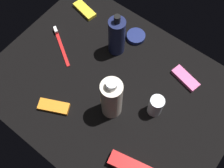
{
  "coord_description": "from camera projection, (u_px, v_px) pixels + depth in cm",
  "views": [
    {
      "loc": [
        24.21,
        -31.27,
        85.35
      ],
      "look_at": [
        0.0,
        0.0,
        3.0
      ],
      "focal_mm": 42.98,
      "sensor_mm": 36.0,
      "label": 1
    }
  ],
  "objects": [
    {
      "name": "cream_tin_left",
      "position": [
        136.0,
        36.0,
        1.02
      ],
      "size": [
        7.14,
        7.14,
        1.72
      ],
      "primitive_type": "cylinder",
      "color": "navy",
      "rests_on": "ground_plane"
    },
    {
      "name": "toothbrush_red",
      "position": [
        61.0,
        44.0,
        1.01
      ],
      "size": [
        15.98,
        10.41,
        2.1
      ],
      "color": "red",
      "rests_on": "ground_plane"
    },
    {
      "name": "snack_bar_orange",
      "position": [
        54.0,
        107.0,
        0.9
      ],
      "size": [
        11.1,
        8.15,
        1.5
      ],
      "primitive_type": "cube",
      "rotation": [
        0.0,
        0.0,
        0.45
      ],
      "color": "orange",
      "rests_on": "ground_plane"
    },
    {
      "name": "lotion_bottle",
      "position": [
        117.0,
        36.0,
        0.94
      ],
      "size": [
        5.98,
        5.98,
        18.73
      ],
      "color": "#181E46",
      "rests_on": "ground_plane"
    },
    {
      "name": "deodorant_stick",
      "position": [
        156.0,
        106.0,
        0.86
      ],
      "size": [
        4.66,
        4.66,
        8.7
      ],
      "primitive_type": "cylinder",
      "color": "silver",
      "rests_on": "ground_plane"
    },
    {
      "name": "ground_plane",
      "position": [
        112.0,
        88.0,
        0.95
      ],
      "size": [
        84.0,
        64.0,
        1.2
      ],
      "primitive_type": "cube",
      "color": "black"
    },
    {
      "name": "snack_bar_yellow",
      "position": [
        85.0,
        10.0,
        1.08
      ],
      "size": [
        10.99,
        6.0,
        1.5
      ],
      "primitive_type": "cube",
      "rotation": [
        0.0,
        0.0,
        -0.2
      ],
      "color": "yellow",
      "rests_on": "ground_plane"
    },
    {
      "name": "bodywash_bottle",
      "position": [
        112.0,
        99.0,
        0.82
      ],
      "size": [
        6.7,
        6.7,
        20.09
      ],
      "color": "silver",
      "rests_on": "ground_plane"
    },
    {
      "name": "snack_bar_pink",
      "position": [
        185.0,
        78.0,
        0.95
      ],
      "size": [
        11.04,
        6.29,
        1.5
      ],
      "primitive_type": "cube",
      "rotation": [
        0.0,
        0.0,
        -0.23
      ],
      "color": "#E55999",
      "rests_on": "ground_plane"
    }
  ]
}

